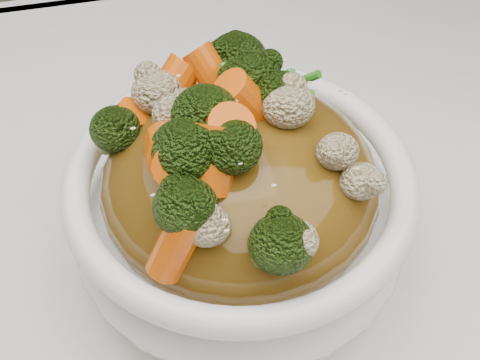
{
  "coord_description": "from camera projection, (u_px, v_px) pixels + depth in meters",
  "views": [
    {
      "loc": [
        -0.09,
        -0.22,
        1.13
      ],
      "look_at": [
        -0.03,
        0.05,
        0.83
      ],
      "focal_mm": 50.0,
      "sensor_mm": 36.0,
      "label": 1
    }
  ],
  "objects": [
    {
      "name": "scallions",
      "position": [
        240.0,
        106.0,
        0.37
      ],
      "size": [
        0.16,
        0.16,
        0.02
      ],
      "primitive_type": null,
      "rotation": [
        0.0,
        0.0,
        -0.24
      ],
      "color": "#2C781B",
      "rests_on": "sauce_base"
    },
    {
      "name": "sesame_seeds",
      "position": [
        240.0,
        106.0,
        0.37
      ],
      "size": [
        0.19,
        0.19,
        0.01
      ],
      "primitive_type": null,
      "rotation": [
        0.0,
        0.0,
        -0.24
      ],
      "color": "beige",
      "rests_on": "sauce_base"
    },
    {
      "name": "carrots",
      "position": [
        240.0,
        108.0,
        0.37
      ],
      "size": [
        0.21,
        0.21,
        0.05
      ],
      "primitive_type": null,
      "rotation": [
        0.0,
        0.0,
        -0.24
      ],
      "color": "#E55807",
      "rests_on": "sauce_base"
    },
    {
      "name": "bowl",
      "position": [
        240.0,
        213.0,
        0.44
      ],
      "size": [
        0.26,
        0.26,
        0.09
      ],
      "primitive_type": null,
      "rotation": [
        0.0,
        0.0,
        -0.24
      ],
      "color": "white",
      "rests_on": "tablecloth"
    },
    {
      "name": "cauliflower",
      "position": [
        240.0,
        112.0,
        0.37
      ],
      "size": [
        0.21,
        0.21,
        0.04
      ],
      "primitive_type": null,
      "rotation": [
        0.0,
        0.0,
        -0.24
      ],
      "color": "beige",
      "rests_on": "sauce_base"
    },
    {
      "name": "broccoli",
      "position": [
        240.0,
        109.0,
        0.37
      ],
      "size": [
        0.21,
        0.21,
        0.04
      ],
      "primitive_type": null,
      "rotation": [
        0.0,
        0.0,
        -0.24
      ],
      "color": "black",
      "rests_on": "sauce_base"
    },
    {
      "name": "tablecloth",
      "position": [
        294.0,
        323.0,
        0.45
      ],
      "size": [
        1.2,
        0.8,
        0.04
      ],
      "primitive_type": "cube",
      "color": "white",
      "rests_on": "dining_table"
    },
    {
      "name": "sauce_base",
      "position": [
        240.0,
        183.0,
        0.42
      ],
      "size": [
        0.21,
        0.21,
        0.1
      ],
      "primitive_type": "ellipsoid",
      "rotation": [
        0.0,
        0.0,
        -0.24
      ],
      "color": "#5B3C0F",
      "rests_on": "bowl"
    }
  ]
}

